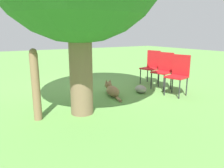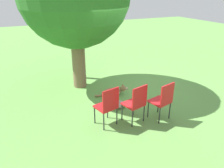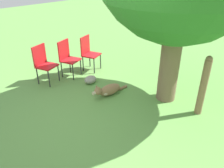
{
  "view_description": "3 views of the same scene",
  "coord_description": "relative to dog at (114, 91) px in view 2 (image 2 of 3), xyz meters",
  "views": [
    {
      "loc": [
        2.18,
        4.79,
        1.47
      ],
      "look_at": [
        -0.53,
        0.4,
        0.26
      ],
      "focal_mm": 35.0,
      "sensor_mm": 36.0,
      "label": 1
    },
    {
      "loc": [
        -5.82,
        2.97,
        2.94
      ],
      "look_at": [
        -0.73,
        0.65,
        0.5
      ],
      "focal_mm": 35.0,
      "sensor_mm": 36.0,
      "label": 2
    },
    {
      "loc": [
        2.37,
        -2.88,
        2.59
      ],
      "look_at": [
        -0.39,
        0.51,
        0.3
      ],
      "focal_mm": 35.0,
      "sensor_mm": 36.0,
      "label": 3
    }
  ],
  "objects": [
    {
      "name": "ground_plane",
      "position": [
        0.48,
        -0.47,
        -0.13
      ],
      "size": [
        30.0,
        30.0,
        0.0
      ],
      "primitive_type": "plane",
      "color": "#609947"
    },
    {
      "name": "fence_post",
      "position": [
        1.88,
        0.61,
        0.49
      ],
      "size": [
        0.14,
        0.14,
        1.23
      ],
      "color": "#846647",
      "rests_on": "ground_plane"
    },
    {
      "name": "red_chair_2",
      "position": [
        -1.38,
        0.79,
        0.43
      ],
      "size": [
        0.51,
        0.53,
        0.97
      ],
      "rotation": [
        0.0,
        0.0,
        0.25
      ],
      "color": "red",
      "rests_on": "ground_plane"
    },
    {
      "name": "dog",
      "position": [
        0.0,
        0.0,
        0.0
      ],
      "size": [
        0.37,
        0.99,
        0.34
      ],
      "rotation": [
        0.0,
        0.0,
        4.5
      ],
      "color": "olive",
      "rests_on": "ground_plane"
    },
    {
      "name": "red_chair_0",
      "position": [
        -1.68,
        -0.5,
        0.43
      ],
      "size": [
        0.51,
        0.53,
        0.97
      ],
      "rotation": [
        0.0,
        0.0,
        0.25
      ],
      "color": "red",
      "rests_on": "ground_plane"
    },
    {
      "name": "garden_rock",
      "position": [
        -0.74,
        0.18,
        -0.03
      ],
      "size": [
        0.26,
        0.34,
        0.19
      ],
      "color": "gray",
      "rests_on": "ground_plane"
    },
    {
      "name": "red_chair_1",
      "position": [
        -1.53,
        0.15,
        0.43
      ],
      "size": [
        0.51,
        0.53,
        0.97
      ],
      "rotation": [
        0.0,
        0.0,
        0.25
      ],
      "color": "red",
      "rests_on": "ground_plane"
    }
  ]
}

